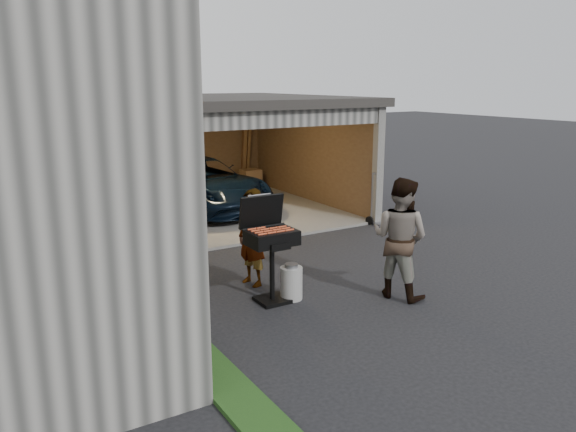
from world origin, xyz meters
The scene contains 10 objects.
ground centered at (0.00, 0.00, 0.00)m, with size 80.00×80.00×0.00m, color black.
groundcover_strip centered at (-2.25, -1.00, 0.03)m, with size 0.50×8.00×0.06m, color #193814.
garage centered at (0.76, 6.79, 1.87)m, with size 6.80×6.30×2.90m.
minivan centered at (0.79, 6.90, 0.65)m, with size 2.16×4.69×1.30m, color black.
woman centered at (-0.50, 1.42, 0.80)m, with size 0.58×0.38×1.60m, color silver.
man centered at (1.20, -0.20, 0.93)m, with size 0.91×0.71×1.87m, color #3F2918.
bbq_grill centered at (-0.60, 0.64, 0.95)m, with size 0.72×0.63×1.60m.
propane_tank centered at (-0.29, 0.54, 0.26)m, with size 0.34×0.34×0.51m, color #B8B7B4.
plywood_panel centered at (-2.34, 0.76, 0.49)m, with size 0.04×0.89×1.00m, color brown.
hand_truck centered at (3.88, 3.48, 0.24)m, with size 0.54×0.46×1.23m.
Camera 1 is at (-4.53, -6.36, 3.27)m, focal length 35.00 mm.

